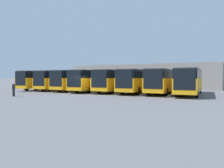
# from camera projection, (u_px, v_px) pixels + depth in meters

# --- Properties ---
(ground_plane) EXTENTS (600.00, 600.00, 0.00)m
(ground_plane) POSITION_uv_depth(u_px,v_px,m) (83.00, 94.00, 28.92)
(ground_plane) COLOR #5B5B60
(bus_0) EXTENTS (3.50, 12.37, 3.31)m
(bus_0) POSITION_uv_depth(u_px,v_px,m) (189.00, 81.00, 28.14)
(bus_0) COLOR orange
(bus_0) RESTS_ON ground_plane
(curb_divider_0) EXTENTS (0.68, 5.43, 0.15)m
(curb_divider_0) POSITION_uv_depth(u_px,v_px,m) (172.00, 95.00, 27.49)
(curb_divider_0) COLOR #B2B2AD
(curb_divider_0) RESTS_ON ground_plane
(bus_1) EXTENTS (3.50, 12.37, 3.31)m
(bus_1) POSITION_uv_depth(u_px,v_px,m) (163.00, 80.00, 30.34)
(bus_1) COLOR orange
(bus_1) RESTS_ON ground_plane
(curb_divider_1) EXTENTS (0.68, 5.43, 0.15)m
(curb_divider_1) POSITION_uv_depth(u_px,v_px,m) (147.00, 93.00, 29.69)
(curb_divider_1) COLOR #B2B2AD
(curb_divider_1) RESTS_ON ground_plane
(bus_2) EXTENTS (3.50, 12.37, 3.31)m
(bus_2) POSITION_uv_depth(u_px,v_px,m) (139.00, 80.00, 31.83)
(bus_2) COLOR orange
(bus_2) RESTS_ON ground_plane
(curb_divider_2) EXTENTS (0.68, 5.43, 0.15)m
(curb_divider_2) POSITION_uv_depth(u_px,v_px,m) (122.00, 93.00, 31.18)
(curb_divider_2) COLOR #B2B2AD
(curb_divider_2) RESTS_ON ground_plane
(bus_3) EXTENTS (3.50, 12.37, 3.31)m
(bus_3) POSITION_uv_depth(u_px,v_px,m) (117.00, 80.00, 33.57)
(bus_3) COLOR orange
(bus_3) RESTS_ON ground_plane
(curb_divider_3) EXTENTS (0.68, 5.43, 0.15)m
(curb_divider_3) POSITION_uv_depth(u_px,v_px,m) (101.00, 92.00, 32.92)
(curb_divider_3) COLOR #B2B2AD
(curb_divider_3) RESTS_ON ground_plane
(bus_4) EXTENTS (3.50, 12.37, 3.31)m
(bus_4) POSITION_uv_depth(u_px,v_px,m) (96.00, 80.00, 34.73)
(bus_4) COLOR orange
(bus_4) RESTS_ON ground_plane
(curb_divider_4) EXTENTS (0.68, 5.43, 0.15)m
(curb_divider_4) POSITION_uv_depth(u_px,v_px,m) (80.00, 91.00, 34.08)
(curb_divider_4) COLOR #B2B2AD
(curb_divider_4) RESTS_ON ground_plane
(bus_5) EXTENTS (3.50, 12.37, 3.31)m
(bus_5) POSITION_uv_depth(u_px,v_px,m) (79.00, 80.00, 36.73)
(bus_5) COLOR orange
(bus_5) RESTS_ON ground_plane
(curb_divider_5) EXTENTS (0.68, 5.43, 0.15)m
(curb_divider_5) POSITION_uv_depth(u_px,v_px,m) (64.00, 90.00, 36.07)
(curb_divider_5) COLOR #B2B2AD
(curb_divider_5) RESTS_ON ground_plane
(bus_6) EXTENTS (3.50, 12.37, 3.31)m
(bus_6) POSITION_uv_depth(u_px,v_px,m) (63.00, 79.00, 38.58)
(bus_6) COLOR orange
(bus_6) RESTS_ON ground_plane
(curb_divider_6) EXTENTS (0.68, 5.43, 0.15)m
(curb_divider_6) POSITION_uv_depth(u_px,v_px,m) (48.00, 90.00, 37.93)
(curb_divider_6) COLOR #B2B2AD
(curb_divider_6) RESTS_ON ground_plane
(bus_7) EXTENTS (3.50, 12.37, 3.31)m
(bus_7) POSITION_uv_depth(u_px,v_px,m) (47.00, 79.00, 39.92)
(bus_7) COLOR orange
(bus_7) RESTS_ON ground_plane
(pedestrian) EXTENTS (0.50, 0.50, 1.65)m
(pedestrian) POSITION_uv_depth(u_px,v_px,m) (14.00, 89.00, 26.06)
(pedestrian) COLOR black
(pedestrian) RESTS_ON ground_plane
(station_building) EXTENTS (31.76, 13.17, 4.86)m
(station_building) POSITION_uv_depth(u_px,v_px,m) (144.00, 76.00, 48.57)
(station_building) COLOR gray
(station_building) RESTS_ON ground_plane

